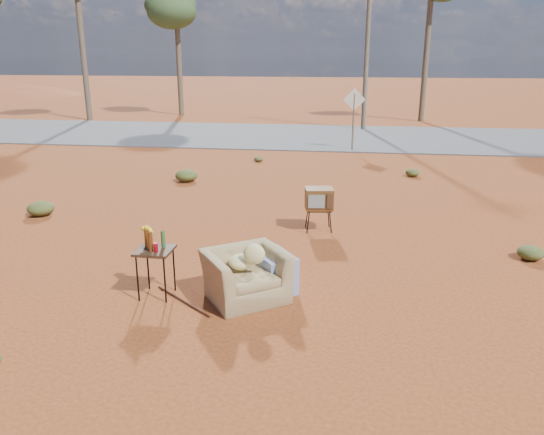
# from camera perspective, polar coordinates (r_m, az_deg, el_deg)

# --- Properties ---
(ground) EXTENTS (140.00, 140.00, 0.00)m
(ground) POSITION_cam_1_polar(r_m,az_deg,el_deg) (8.05, -2.11, -7.55)
(ground) COLOR #96461E
(ground) RESTS_ON ground
(highway) EXTENTS (140.00, 7.00, 0.04)m
(highway) POSITION_cam_1_polar(r_m,az_deg,el_deg) (22.47, 4.73, 8.70)
(highway) COLOR #565659
(highway) RESTS_ON ground
(armchair) EXTENTS (1.40, 1.40, 0.95)m
(armchair) POSITION_cam_1_polar(r_m,az_deg,el_deg) (7.60, -2.25, -5.46)
(armchair) COLOR #92794F
(armchair) RESTS_ON ground
(tv_unit) EXTENTS (0.59, 0.51, 0.86)m
(tv_unit) POSITION_cam_1_polar(r_m,az_deg,el_deg) (10.40, 5.09, 1.96)
(tv_unit) COLOR black
(tv_unit) RESTS_ON ground
(side_table) EXTENTS (0.50, 0.50, 1.01)m
(side_table) POSITION_cam_1_polar(r_m,az_deg,el_deg) (7.73, -12.70, -3.09)
(side_table) COLOR #392315
(side_table) RESTS_ON ground
(rusty_bar) EXTENTS (1.01, 0.83, 0.03)m
(rusty_bar) POSITION_cam_1_polar(r_m,az_deg,el_deg) (7.71, -9.53, -8.85)
(rusty_bar) COLOR #471C12
(rusty_bar) RESTS_ON ground
(road_sign) EXTENTS (0.78, 0.06, 2.19)m
(road_sign) POSITION_cam_1_polar(r_m,az_deg,el_deg) (19.27, 8.80, 11.56)
(road_sign) COLOR brown
(road_sign) RESTS_ON ground
(eucalyptus_near_left) EXTENTS (3.20, 3.20, 6.60)m
(eucalyptus_near_left) POSITION_cam_1_polar(r_m,az_deg,el_deg) (30.70, -10.24, 20.97)
(eucalyptus_near_left) COLOR brown
(eucalyptus_near_left) RESTS_ON ground
(utility_pole_center) EXTENTS (1.40, 0.20, 8.00)m
(utility_pole_center) POSITION_cam_1_polar(r_m,az_deg,el_deg) (24.70, 10.26, 18.88)
(utility_pole_center) COLOR brown
(utility_pole_center) RESTS_ON ground
(scrub_patch) EXTENTS (17.49, 8.07, 0.33)m
(scrub_patch) POSITION_cam_1_polar(r_m,az_deg,el_deg) (12.23, -2.28, 1.94)
(scrub_patch) COLOR #535826
(scrub_patch) RESTS_ON ground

